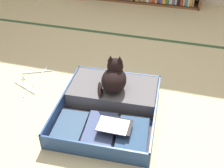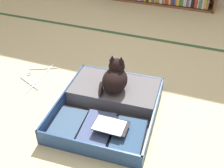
{
  "view_description": "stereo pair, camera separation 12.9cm",
  "coord_description": "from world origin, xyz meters",
  "views": [
    {
      "loc": [
        0.36,
        -1.49,
        1.39
      ],
      "look_at": [
        -0.06,
        -0.01,
        0.23
      ],
      "focal_mm": 44.45,
      "sensor_mm": 36.0,
      "label": 1
    },
    {
      "loc": [
        0.48,
        -1.45,
        1.39
      ],
      "look_at": [
        -0.06,
        -0.01,
        0.23
      ],
      "focal_mm": 44.45,
      "sensor_mm": 36.0,
      "label": 2
    }
  ],
  "objects": [
    {
      "name": "black_cat",
      "position": [
        -0.07,
        0.09,
        0.22
      ],
      "size": [
        0.24,
        0.27,
        0.26
      ],
      "color": "black",
      "rests_on": "open_suitcase"
    },
    {
      "name": "ground_plane",
      "position": [
        0.0,
        0.0,
        0.0
      ],
      "size": [
        10.0,
        10.0,
        0.0
      ],
      "primitive_type": "plane",
      "color": "#CABD90"
    },
    {
      "name": "open_suitcase",
      "position": [
        -0.07,
        -0.01,
        0.05
      ],
      "size": [
        0.73,
        0.83,
        0.12
      ],
      "color": "navy",
      "rests_on": "ground_plane"
    },
    {
      "name": "clothes_hanger",
      "position": [
        -0.81,
        0.16,
        0.01
      ],
      "size": [
        0.24,
        0.46,
        0.01
      ],
      "color": "silver",
      "rests_on": "ground_plane"
    },
    {
      "name": "tatami_border",
      "position": [
        0.0,
        1.18,
        0.0
      ],
      "size": [
        4.8,
        0.05,
        0.0
      ],
      "color": "#315231",
      "rests_on": "ground_plane"
    }
  ]
}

